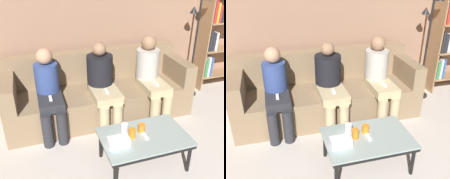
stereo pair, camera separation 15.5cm
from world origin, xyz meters
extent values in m
cube|color=#9E755B|center=(0.00, 4.00, 1.30)|extent=(12.00, 0.06, 2.60)
cube|color=#897051|center=(0.00, 3.44, 0.22)|extent=(2.59, 0.86, 0.45)
cube|color=#897051|center=(0.00, 3.77, 0.68)|extent=(2.59, 0.20, 0.46)
cube|color=#897051|center=(-1.20, 3.44, 0.61)|extent=(0.18, 0.86, 0.32)
cube|color=#897051|center=(1.20, 3.44, 0.61)|extent=(0.18, 0.86, 0.32)
cube|color=#8C9E99|center=(0.18, 2.29, 0.38)|extent=(0.94, 0.62, 0.02)
cube|color=black|center=(0.18, 2.29, 0.35)|extent=(0.92, 0.61, 0.04)
cylinder|color=black|center=(-0.24, 2.03, 0.16)|extent=(0.04, 0.04, 0.33)
cylinder|color=black|center=(0.60, 2.03, 0.16)|extent=(0.04, 0.04, 0.33)
cylinder|color=black|center=(-0.24, 2.55, 0.16)|extent=(0.04, 0.04, 0.33)
cylinder|color=black|center=(0.60, 2.55, 0.16)|extent=(0.04, 0.04, 0.33)
cylinder|color=silver|center=(0.00, 2.43, 0.44)|extent=(0.08, 0.08, 0.10)
cylinder|color=orange|center=(0.18, 2.37, 0.44)|extent=(0.08, 0.08, 0.10)
cylinder|color=orange|center=(0.04, 2.30, 0.44)|extent=(0.07, 0.07, 0.11)
cube|color=white|center=(-0.14, 2.22, 0.44)|extent=(0.22, 0.12, 0.10)
sphere|color=white|center=(-0.14, 2.22, 0.50)|extent=(0.04, 0.04, 0.04)
cube|color=white|center=(0.18, 2.29, 0.40)|extent=(0.04, 0.15, 0.02)
cube|color=#9E754C|center=(1.89, 3.77, 0.93)|extent=(0.02, 0.32, 1.86)
cube|color=#9E754C|center=(2.29, 3.77, 0.23)|extent=(0.82, 0.32, 0.02)
cube|color=#38844C|center=(1.97, 3.77, 0.39)|extent=(0.05, 0.24, 0.30)
cube|color=silver|center=(2.03, 3.77, 0.42)|extent=(0.04, 0.24, 0.35)
cube|color=#33569E|center=(2.07, 3.77, 0.41)|extent=(0.04, 0.24, 0.34)
cube|color=#232328|center=(1.97, 3.77, 0.88)|extent=(0.04, 0.24, 0.34)
cube|color=#232328|center=(2.03, 3.77, 0.86)|extent=(0.06, 0.24, 0.30)
cube|color=silver|center=(2.08, 3.77, 0.86)|extent=(0.04, 0.24, 0.30)
cube|color=red|center=(1.97, 3.77, 1.34)|extent=(0.05, 0.24, 0.34)
cube|color=gold|center=(2.02, 3.77, 1.33)|extent=(0.04, 0.24, 0.31)
cube|color=red|center=(2.06, 3.77, 1.31)|extent=(0.03, 0.24, 0.27)
cylinder|color=black|center=(1.64, 3.62, 0.01)|extent=(0.26, 0.26, 0.02)
cylinder|color=black|center=(1.64, 3.62, 0.83)|extent=(0.03, 0.03, 1.66)
cone|color=black|center=(1.56, 3.66, 1.41)|extent=(0.12, 0.12, 0.10)
cylinder|color=#28282D|center=(-0.80, 2.95, 0.22)|extent=(0.13, 0.13, 0.45)
cylinder|color=#28282D|center=(-0.62, 2.95, 0.22)|extent=(0.13, 0.13, 0.45)
cube|color=#28282D|center=(-0.71, 3.17, 0.50)|extent=(0.30, 0.44, 0.10)
cylinder|color=#334784|center=(-0.71, 3.39, 0.68)|extent=(0.30, 0.30, 0.47)
sphere|color=tan|center=(-0.71, 3.39, 1.02)|extent=(0.20, 0.20, 0.20)
cube|color=white|center=(-0.71, 3.12, 0.57)|extent=(0.04, 0.12, 0.02)
cylinder|color=tan|center=(-0.09, 2.90, 0.22)|extent=(0.13, 0.13, 0.45)
cylinder|color=tan|center=(0.09, 2.90, 0.22)|extent=(0.13, 0.13, 0.45)
cube|color=tan|center=(0.00, 3.14, 0.50)|extent=(0.35, 0.49, 0.10)
cylinder|color=black|center=(0.00, 3.39, 0.70)|extent=(0.35, 0.35, 0.50)
sphere|color=#997051|center=(0.00, 3.39, 1.04)|extent=(0.18, 0.18, 0.18)
cube|color=white|center=(0.00, 3.09, 0.57)|extent=(0.04, 0.12, 0.02)
cylinder|color=tan|center=(0.62, 2.90, 0.22)|extent=(0.13, 0.13, 0.45)
cylinder|color=tan|center=(0.80, 2.90, 0.22)|extent=(0.13, 0.13, 0.45)
cube|color=tan|center=(0.71, 3.14, 0.50)|extent=(0.33, 0.49, 0.10)
cylinder|color=#B7B2A8|center=(0.71, 3.39, 0.70)|extent=(0.33, 0.33, 0.51)
sphere|color=#997051|center=(0.71, 3.39, 1.06)|extent=(0.21, 0.21, 0.21)
cube|color=white|center=(0.71, 3.09, 0.57)|extent=(0.04, 0.12, 0.02)
camera|label=1|loc=(-0.88, 0.22, 2.12)|focal=42.00mm
camera|label=2|loc=(-0.73, 0.18, 2.12)|focal=42.00mm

